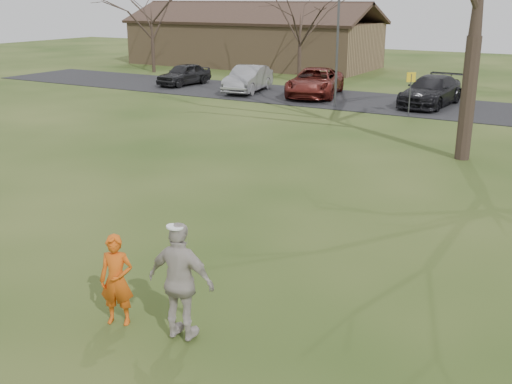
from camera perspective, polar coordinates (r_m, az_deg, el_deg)
ground at (r=10.46m, az=-11.37°, el=-13.74°), size 120.00×120.00×0.00m
parking_strip at (r=32.58m, az=18.99°, el=7.29°), size 62.00×6.50×0.04m
player_defender at (r=10.74m, az=-12.93°, el=-8.05°), size 0.70×0.59×1.62m
car_0 at (r=39.94m, az=-6.77°, el=10.92°), size 1.96×4.14×1.37m
car_1 at (r=36.67m, az=-0.75°, el=10.56°), size 2.41×4.85×1.53m
car_2 at (r=35.24m, az=5.54°, el=10.21°), size 3.84×6.07×1.56m
car_3 at (r=33.14m, az=16.10°, el=9.09°), size 2.52×5.37×1.52m
catching_play at (r=9.93m, az=-7.03°, el=-8.33°), size 1.22×0.61×2.00m
building at (r=51.75m, az=-0.32°, el=13.92°), size 20.60×8.50×5.14m
lamp_post at (r=31.50m, az=7.69°, el=15.00°), size 0.34×0.34×6.27m
sign_yellow at (r=29.94m, az=14.29°, el=9.64°), size 0.35×0.35×2.08m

